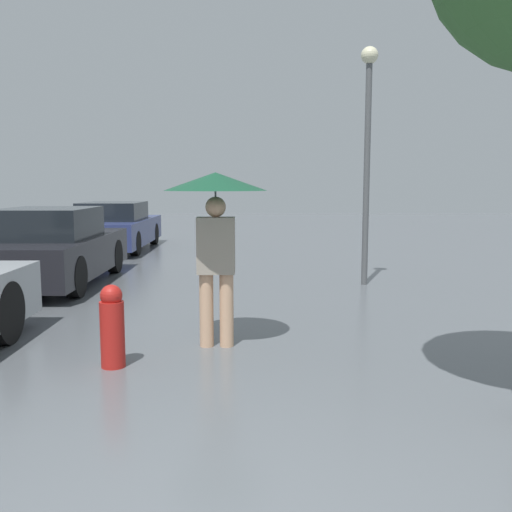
{
  "coord_description": "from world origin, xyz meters",
  "views": [
    {
      "loc": [
        0.21,
        -2.18,
        1.68
      ],
      "look_at": [
        0.26,
        3.59,
        0.95
      ],
      "focal_mm": 40.0,
      "sensor_mm": 36.0,
      "label": 1
    }
  ],
  "objects_px": {
    "pedestrian": "(216,208)",
    "fire_hydrant": "(112,326)",
    "parked_car_farthest": "(115,227)",
    "parked_car_middle": "(53,249)",
    "street_lamp": "(368,132)"
  },
  "relations": [
    {
      "from": "parked_car_middle",
      "to": "parked_car_farthest",
      "type": "bearing_deg",
      "value": 91.75
    },
    {
      "from": "parked_car_middle",
      "to": "fire_hydrant",
      "type": "relative_size",
      "value": 5.04
    },
    {
      "from": "parked_car_middle",
      "to": "parked_car_farthest",
      "type": "distance_m",
      "value": 5.06
    },
    {
      "from": "parked_car_farthest",
      "to": "fire_hydrant",
      "type": "relative_size",
      "value": 5.38
    },
    {
      "from": "pedestrian",
      "to": "parked_car_farthest",
      "type": "distance_m",
      "value": 9.36
    },
    {
      "from": "parked_car_farthest",
      "to": "street_lamp",
      "type": "relative_size",
      "value": 1.07
    },
    {
      "from": "parked_car_middle",
      "to": "parked_car_farthest",
      "type": "height_order",
      "value": "parked_car_middle"
    },
    {
      "from": "pedestrian",
      "to": "parked_car_middle",
      "type": "distance_m",
      "value": 4.84
    },
    {
      "from": "pedestrian",
      "to": "fire_hydrant",
      "type": "bearing_deg",
      "value": -143.93
    },
    {
      "from": "parked_car_middle",
      "to": "pedestrian",
      "type": "bearing_deg",
      "value": -51.47
    },
    {
      "from": "pedestrian",
      "to": "parked_car_middle",
      "type": "height_order",
      "value": "pedestrian"
    },
    {
      "from": "pedestrian",
      "to": "street_lamp",
      "type": "height_order",
      "value": "street_lamp"
    },
    {
      "from": "pedestrian",
      "to": "parked_car_farthest",
      "type": "height_order",
      "value": "pedestrian"
    },
    {
      "from": "parked_car_farthest",
      "to": "street_lamp",
      "type": "distance_m",
      "value": 7.69
    },
    {
      "from": "pedestrian",
      "to": "parked_car_middle",
      "type": "bearing_deg",
      "value": 128.53
    }
  ]
}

